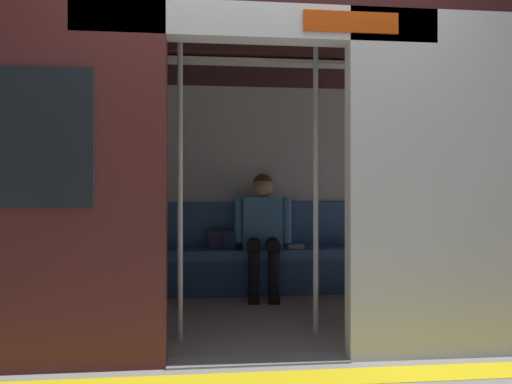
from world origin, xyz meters
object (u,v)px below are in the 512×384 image
(grab_pole_far, at_px, (316,187))
(handbag, at_px, (222,240))
(bench_seat, at_px, (234,259))
(book, at_px, (297,246))
(grab_pole_door, at_px, (180,186))
(train_car, at_px, (233,135))
(person_seated, at_px, (263,226))

(grab_pole_far, bearing_deg, handbag, -68.62)
(bench_seat, relative_size, book, 12.17)
(handbag, relative_size, grab_pole_door, 0.13)
(grab_pole_far, bearing_deg, train_car, -45.18)
(book, bearing_deg, grab_pole_door, 71.62)
(train_car, xyz_separation_m, grab_pole_far, (-0.54, 0.55, -0.41))
(train_car, bearing_deg, book, -126.01)
(bench_seat, bearing_deg, person_seated, 169.01)
(train_car, relative_size, handbag, 24.62)
(bench_seat, distance_m, grab_pole_door, 1.74)
(person_seated, bearing_deg, grab_pole_door, 63.37)
(bench_seat, distance_m, person_seated, 0.43)
(grab_pole_far, bearing_deg, bench_seat, -72.07)
(train_car, bearing_deg, handbag, -87.37)
(train_car, bearing_deg, person_seated, -112.49)
(bench_seat, height_order, book, book)
(book, relative_size, grab_pole_far, 0.11)
(train_car, distance_m, bench_seat, 1.42)
(grab_pole_door, distance_m, grab_pole_far, 0.94)
(train_car, relative_size, book, 29.09)
(bench_seat, relative_size, person_seated, 2.30)
(train_car, xyz_separation_m, bench_seat, (-0.08, -0.89, -1.10))
(bench_seat, bearing_deg, grab_pole_far, 107.93)
(bench_seat, xyz_separation_m, handbag, (0.12, -0.06, 0.19))
(bench_seat, xyz_separation_m, book, (-0.62, -0.07, 0.12))
(book, bearing_deg, bench_seat, 22.17)
(person_seated, distance_m, grab_pole_door, 1.69)
(grab_pole_far, bearing_deg, person_seated, -82.02)
(person_seated, bearing_deg, train_car, 67.51)
(book, distance_m, grab_pole_far, 1.62)
(train_car, xyz_separation_m, grab_pole_door, (0.39, 0.63, -0.41))
(bench_seat, height_order, handbag, handbag)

